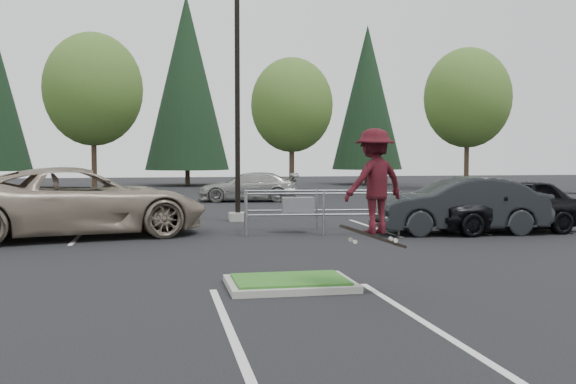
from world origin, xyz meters
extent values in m
plane|color=black|center=(0.00, 0.00, 0.00)|extent=(120.00, 120.00, 0.00)
cube|color=gray|center=(0.00, 0.00, 0.06)|extent=(2.20, 1.60, 0.12)
cube|color=#2F6C22|center=(0.00, 0.00, 0.13)|extent=(1.95, 1.35, 0.05)
cube|color=silver|center=(-4.50, 9.00, 0.00)|extent=(0.12, 5.20, 0.01)
cube|color=silver|center=(4.50, 9.00, 0.00)|extent=(0.12, 5.20, 0.01)
cube|color=silver|center=(7.20, 9.00, 0.00)|extent=(0.12, 5.20, 0.01)
cube|color=silver|center=(9.90, 9.00, 0.00)|extent=(0.12, 5.20, 0.01)
cube|color=silver|center=(-1.35, -3.00, 0.00)|extent=(0.12, 6.00, 0.01)
cube|color=silver|center=(1.35, -3.00, 0.00)|extent=(0.12, 6.00, 0.01)
cube|color=gray|center=(0.50, 12.00, 0.15)|extent=(0.60, 0.60, 0.30)
cylinder|color=black|center=(0.50, 12.00, 5.00)|extent=(0.18, 0.18, 10.00)
cylinder|color=#38281C|center=(-6.00, 30.50, 1.75)|extent=(0.32, 0.32, 3.50)
ellipsoid|color=#2B5C22|center=(-6.00, 30.50, 6.26)|extent=(5.89, 5.89, 6.77)
sphere|color=#2B5C22|center=(-5.40, 30.20, 5.52)|extent=(3.68, 3.68, 3.68)
sphere|color=#2B5C22|center=(-6.50, 30.90, 5.70)|extent=(4.05, 4.05, 4.05)
cylinder|color=#38281C|center=(6.00, 29.80, 1.52)|extent=(0.32, 0.32, 3.04)
ellipsoid|color=#2B5C22|center=(6.00, 29.80, 5.44)|extent=(5.12, 5.12, 5.89)
sphere|color=#2B5C22|center=(6.60, 29.50, 4.80)|extent=(3.20, 3.20, 3.20)
sphere|color=#2B5C22|center=(5.50, 30.20, 4.96)|extent=(3.52, 3.52, 3.52)
cylinder|color=#38281C|center=(18.00, 30.30, 1.71)|extent=(0.32, 0.32, 3.42)
ellipsoid|color=#2B5C22|center=(18.00, 30.30, 6.12)|extent=(5.76, 5.76, 6.62)
sphere|color=#2B5C22|center=(18.60, 30.00, 5.40)|extent=(3.60, 3.60, 3.60)
sphere|color=#2B5C22|center=(17.50, 30.70, 5.58)|extent=(3.96, 3.96, 3.96)
cylinder|color=#38281C|center=(0.00, 40.50, 0.60)|extent=(0.36, 0.36, 1.20)
cone|color=black|center=(0.00, 40.50, 7.85)|extent=(6.38, 6.38, 13.30)
cylinder|color=#38281C|center=(14.00, 39.50, 0.60)|extent=(0.36, 0.36, 1.20)
cone|color=black|center=(14.00, 39.50, 6.85)|extent=(5.50, 5.50, 11.30)
cylinder|color=gray|center=(0.21, 7.46, 0.64)|extent=(0.07, 0.07, 1.27)
cylinder|color=gray|center=(0.38, 9.00, 0.64)|extent=(0.07, 0.07, 1.27)
cylinder|color=gray|center=(2.42, 7.23, 0.64)|extent=(0.07, 0.07, 1.27)
cylinder|color=gray|center=(2.58, 8.77, 0.64)|extent=(0.07, 0.07, 1.27)
cylinder|color=gray|center=(4.62, 7.00, 0.64)|extent=(0.07, 0.07, 1.27)
cylinder|color=gray|center=(4.79, 8.54, 0.64)|extent=(0.07, 0.07, 1.27)
cylinder|color=gray|center=(2.42, 7.23, 0.61)|extent=(4.42, 0.51, 0.06)
cylinder|color=gray|center=(2.42, 7.23, 1.22)|extent=(4.42, 0.51, 0.06)
cylinder|color=gray|center=(2.58, 8.77, 0.61)|extent=(4.42, 0.51, 0.06)
cylinder|color=gray|center=(2.58, 8.77, 1.22)|extent=(4.42, 0.51, 0.06)
cube|color=gray|center=(1.84, 8.07, 0.80)|extent=(1.00, 0.67, 0.53)
cube|color=black|center=(1.20, -1.00, 0.99)|extent=(1.11, 0.42, 0.41)
cylinder|color=beige|center=(0.86, -1.11, 0.93)|extent=(0.07, 0.04, 0.07)
cylinder|color=beige|center=(0.86, -0.89, 0.93)|extent=(0.07, 0.04, 0.07)
cylinder|color=beige|center=(1.54, -1.11, 0.93)|extent=(0.07, 0.04, 0.07)
cylinder|color=beige|center=(1.54, -0.89, 0.93)|extent=(0.07, 0.04, 0.07)
imported|color=maroon|center=(1.20, -1.00, 1.90)|extent=(1.27, 0.99, 1.72)
imported|color=gray|center=(-4.50, 8.31, 0.99)|extent=(7.71, 4.87, 1.98)
imported|color=black|center=(6.50, 7.00, 0.83)|extent=(5.19, 2.17, 1.67)
imported|color=black|center=(8.00, 7.00, 0.84)|extent=(5.00, 2.23, 1.67)
imported|color=#9A9A95|center=(2.24, 22.00, 0.73)|extent=(5.22, 2.62, 1.45)
camera|label=1|loc=(-2.27, -11.52, 2.33)|focal=42.00mm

